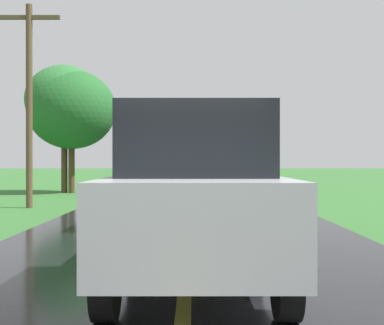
# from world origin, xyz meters

# --- Properties ---
(banana_truck_near) EXTENTS (2.38, 5.82, 2.80)m
(banana_truck_near) POSITION_xyz_m (0.17, 12.87, 1.46)
(banana_truck_near) COLOR #2D2D30
(banana_truck_near) RESTS_ON road_surface
(banana_truck_far) EXTENTS (2.38, 5.81, 2.80)m
(banana_truck_far) POSITION_xyz_m (0.19, 25.40, 1.46)
(banana_truck_far) COLOR #2D2D30
(banana_truck_far) RESTS_ON road_surface
(utility_pole_roadside) EXTENTS (1.90, 0.20, 6.27)m
(utility_pole_roadside) POSITION_xyz_m (-4.94, 15.49, 3.41)
(utility_pole_roadside) COLOR brown
(utility_pole_roadside) RESTS_ON ground
(roadside_tree_near_left) EXTENTS (3.97, 3.97, 5.56)m
(roadside_tree_near_left) POSITION_xyz_m (-5.36, 23.01, 3.76)
(roadside_tree_near_left) COLOR #4C3823
(roadside_tree_near_left) RESTS_ON ground
(roadside_tree_mid_right) EXTENTS (3.51, 3.51, 5.79)m
(roadside_tree_mid_right) POSITION_xyz_m (-5.72, 23.14, 4.20)
(roadside_tree_mid_right) COLOR #4C3823
(roadside_tree_mid_right) RESTS_ON ground
(following_car) EXTENTS (1.74, 4.10, 1.92)m
(following_car) POSITION_xyz_m (0.11, 4.97, 1.07)
(following_car) COLOR #B7BABF
(following_car) RESTS_ON road_surface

